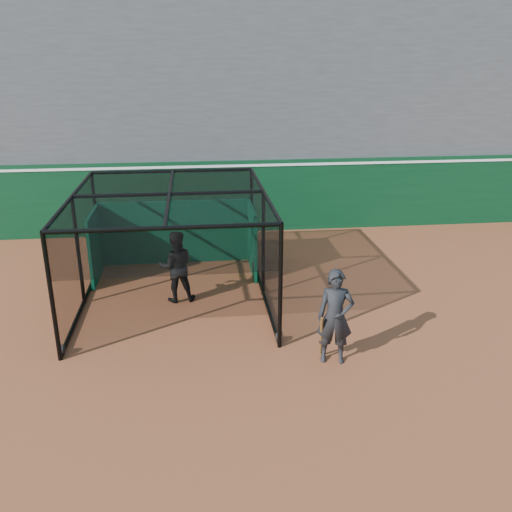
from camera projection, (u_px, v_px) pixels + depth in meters
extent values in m
plane|color=brown|center=(221.00, 353.00, 11.33)|extent=(120.00, 120.00, 0.00)
cube|color=#093319|center=(207.00, 197.00, 18.81)|extent=(50.00, 0.45, 2.50)
cube|color=white|center=(206.00, 165.00, 18.43)|extent=(50.00, 0.50, 0.08)
cube|color=#4C4C4F|center=(202.00, 109.00, 21.50)|extent=(50.00, 7.85, 7.75)
cube|color=#064529|center=(176.00, 232.00, 16.01)|extent=(4.43, 0.10, 1.90)
cylinder|color=black|center=(62.00, 350.00, 11.25)|extent=(0.08, 0.22, 0.22)
cylinder|color=black|center=(278.00, 338.00, 11.74)|extent=(0.08, 0.22, 0.22)
cylinder|color=black|center=(100.00, 263.00, 15.98)|extent=(0.08, 0.22, 0.22)
cylinder|color=black|center=(252.00, 257.00, 16.47)|extent=(0.08, 0.22, 0.22)
imported|color=black|center=(176.00, 266.00, 13.50)|extent=(0.94, 0.76, 1.83)
imported|color=black|center=(335.00, 317.00, 10.73)|extent=(0.80, 0.60, 1.97)
cylinder|color=#593819|center=(321.00, 336.00, 10.90)|extent=(0.15, 0.37, 0.97)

